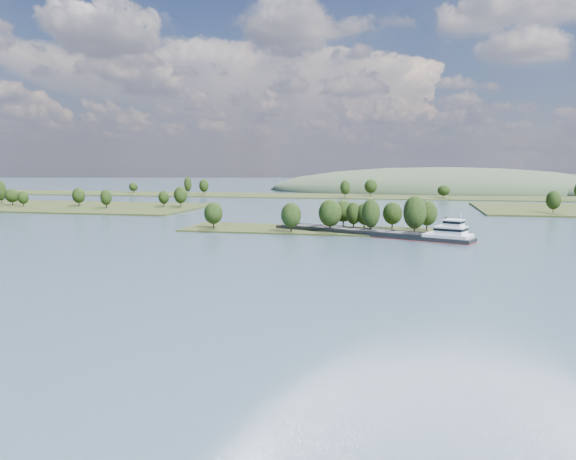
# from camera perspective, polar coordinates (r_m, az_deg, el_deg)

# --- Properties ---
(ground) EXTENTS (1800.00, 1800.00, 0.00)m
(ground) POSITION_cam_1_polar(r_m,az_deg,el_deg) (152.94, -0.99, -2.66)
(ground) COLOR #3B5667
(ground) RESTS_ON ground
(tree_island) EXTENTS (100.00, 31.99, 14.82)m
(tree_island) POSITION_cam_1_polar(r_m,az_deg,el_deg) (208.48, 4.95, 0.97)
(tree_island) COLOR #283216
(tree_island) RESTS_ON ground
(back_shoreline) EXTENTS (900.00, 60.00, 15.12)m
(back_shoreline) POSITION_cam_1_polar(r_m,az_deg,el_deg) (427.94, 9.00, 3.42)
(back_shoreline) COLOR #283216
(back_shoreline) RESTS_ON ground
(hill_west) EXTENTS (320.00, 160.00, 44.00)m
(hill_west) POSITION_cam_1_polar(r_m,az_deg,el_deg) (527.79, 15.29, 3.81)
(hill_west) COLOR #354630
(hill_west) RESTS_ON ground
(cargo_barge) EXTENTS (71.55, 35.29, 9.95)m
(cargo_barge) POSITION_cam_1_polar(r_m,az_deg,el_deg) (196.68, 9.50, -0.27)
(cargo_barge) COLOR black
(cargo_barge) RESTS_ON ground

